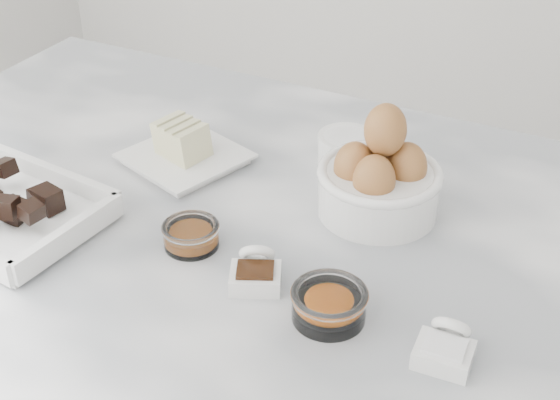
{
  "coord_description": "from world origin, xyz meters",
  "views": [
    {
      "loc": [
        0.36,
        -0.64,
        1.47
      ],
      "look_at": [
        0.02,
        0.03,
        0.98
      ],
      "focal_mm": 50.0,
      "sensor_mm": 36.0,
      "label": 1
    }
  ],
  "objects_px": {
    "butter_plate": "(183,150)",
    "salt_spoon": "(445,347)",
    "zest_bowl": "(329,303)",
    "honey_bowl": "(191,235)",
    "chocolate_dish": "(3,204)",
    "sugar_ramekin": "(346,149)",
    "vanilla_spoon": "(256,272)",
    "egg_bowl": "(379,178)"
  },
  "relations": [
    {
      "from": "salt_spoon",
      "to": "vanilla_spoon",
      "type": "bearing_deg",
      "value": 174.82
    },
    {
      "from": "sugar_ramekin",
      "to": "chocolate_dish",
      "type": "bearing_deg",
      "value": -135.68
    },
    {
      "from": "vanilla_spoon",
      "to": "salt_spoon",
      "type": "xyz_separation_m",
      "value": [
        0.21,
        -0.02,
        -0.0
      ]
    },
    {
      "from": "chocolate_dish",
      "to": "zest_bowl",
      "type": "xyz_separation_m",
      "value": [
        0.41,
        0.02,
        -0.01
      ]
    },
    {
      "from": "butter_plate",
      "to": "egg_bowl",
      "type": "xyz_separation_m",
      "value": [
        0.27,
        0.01,
        0.03
      ]
    },
    {
      "from": "sugar_ramekin",
      "to": "zest_bowl",
      "type": "xyz_separation_m",
      "value": [
        0.1,
        -0.29,
        -0.01
      ]
    },
    {
      "from": "sugar_ramekin",
      "to": "vanilla_spoon",
      "type": "distance_m",
      "value": 0.27
    },
    {
      "from": "sugar_ramekin",
      "to": "salt_spoon",
      "type": "relative_size",
      "value": 1.14
    },
    {
      "from": "vanilla_spoon",
      "to": "salt_spoon",
      "type": "bearing_deg",
      "value": -5.18
    },
    {
      "from": "sugar_ramekin",
      "to": "zest_bowl",
      "type": "height_order",
      "value": "sugar_ramekin"
    },
    {
      "from": "sugar_ramekin",
      "to": "honey_bowl",
      "type": "relative_size",
      "value": 1.15
    },
    {
      "from": "zest_bowl",
      "to": "butter_plate",
      "type": "bearing_deg",
      "value": 146.93
    },
    {
      "from": "sugar_ramekin",
      "to": "honey_bowl",
      "type": "bearing_deg",
      "value": -109.7
    },
    {
      "from": "honey_bowl",
      "to": "salt_spoon",
      "type": "relative_size",
      "value": 0.99
    },
    {
      "from": "chocolate_dish",
      "to": "egg_bowl",
      "type": "bearing_deg",
      "value": 29.7
    },
    {
      "from": "butter_plate",
      "to": "sugar_ramekin",
      "type": "height_order",
      "value": "butter_plate"
    },
    {
      "from": "butter_plate",
      "to": "zest_bowl",
      "type": "relative_size",
      "value": 2.2
    },
    {
      "from": "egg_bowl",
      "to": "zest_bowl",
      "type": "distance_m",
      "value": 0.21
    },
    {
      "from": "egg_bowl",
      "to": "honey_bowl",
      "type": "xyz_separation_m",
      "value": [
        -0.16,
        -0.16,
        -0.03
      ]
    },
    {
      "from": "chocolate_dish",
      "to": "zest_bowl",
      "type": "bearing_deg",
      "value": 2.51
    },
    {
      "from": "chocolate_dish",
      "to": "salt_spoon",
      "type": "height_order",
      "value": "chocolate_dish"
    },
    {
      "from": "sugar_ramekin",
      "to": "egg_bowl",
      "type": "bearing_deg",
      "value": -47.33
    },
    {
      "from": "sugar_ramekin",
      "to": "vanilla_spoon",
      "type": "xyz_separation_m",
      "value": [
        0.01,
        -0.27,
        -0.01
      ]
    },
    {
      "from": "butter_plate",
      "to": "salt_spoon",
      "type": "bearing_deg",
      "value": -25.12
    },
    {
      "from": "sugar_ramekin",
      "to": "zest_bowl",
      "type": "relative_size",
      "value": 0.96
    },
    {
      "from": "zest_bowl",
      "to": "honey_bowl",
      "type": "bearing_deg",
      "value": 167.71
    },
    {
      "from": "egg_bowl",
      "to": "zest_bowl",
      "type": "xyz_separation_m",
      "value": [
        0.03,
        -0.2,
        -0.03
      ]
    },
    {
      "from": "sugar_ramekin",
      "to": "salt_spoon",
      "type": "distance_m",
      "value": 0.37
    },
    {
      "from": "chocolate_dish",
      "to": "egg_bowl",
      "type": "distance_m",
      "value": 0.45
    },
    {
      "from": "egg_bowl",
      "to": "honey_bowl",
      "type": "height_order",
      "value": "egg_bowl"
    },
    {
      "from": "chocolate_dish",
      "to": "salt_spoon",
      "type": "distance_m",
      "value": 0.54
    },
    {
      "from": "chocolate_dish",
      "to": "salt_spoon",
      "type": "xyz_separation_m",
      "value": [
        0.54,
        0.02,
        -0.01
      ]
    },
    {
      "from": "vanilla_spoon",
      "to": "salt_spoon",
      "type": "distance_m",
      "value": 0.22
    },
    {
      "from": "chocolate_dish",
      "to": "butter_plate",
      "type": "bearing_deg",
      "value": 61.56
    },
    {
      "from": "egg_bowl",
      "to": "salt_spoon",
      "type": "bearing_deg",
      "value": -54.47
    },
    {
      "from": "vanilla_spoon",
      "to": "honey_bowl",
      "type": "bearing_deg",
      "value": 165.86
    },
    {
      "from": "butter_plate",
      "to": "salt_spoon",
      "type": "relative_size",
      "value": 2.6
    },
    {
      "from": "chocolate_dish",
      "to": "egg_bowl",
      "type": "height_order",
      "value": "egg_bowl"
    },
    {
      "from": "chocolate_dish",
      "to": "salt_spoon",
      "type": "bearing_deg",
      "value": 1.67
    },
    {
      "from": "honey_bowl",
      "to": "butter_plate",
      "type": "bearing_deg",
      "value": 125.43
    },
    {
      "from": "butter_plate",
      "to": "zest_bowl",
      "type": "distance_m",
      "value": 0.36
    },
    {
      "from": "zest_bowl",
      "to": "salt_spoon",
      "type": "height_order",
      "value": "salt_spoon"
    }
  ]
}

